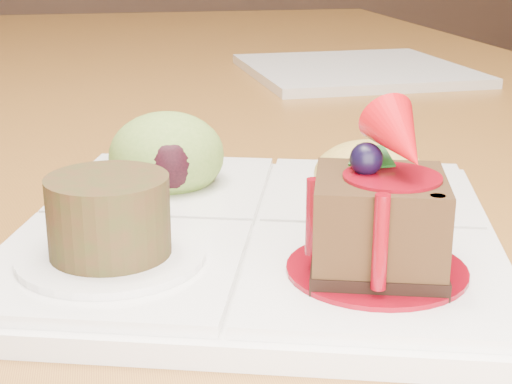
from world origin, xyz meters
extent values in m
cube|color=olive|center=(0.00, 0.00, 0.73)|extent=(1.00, 1.80, 0.04)
cylinder|color=olive|center=(0.44, 0.84, 0.35)|extent=(0.06, 0.06, 0.71)
cylinder|color=black|center=(0.71, 0.51, 0.24)|extent=(0.04, 0.04, 0.48)
cube|color=silver|center=(-0.06, -0.58, 0.76)|extent=(0.34, 0.34, 0.01)
cube|color=silver|center=(-0.01, -0.67, 0.77)|extent=(0.16, 0.16, 0.01)
cube|color=silver|center=(-0.14, -0.63, 0.77)|extent=(0.16, 0.16, 0.01)
cube|color=silver|center=(-0.10, -0.50, 0.77)|extent=(0.16, 0.16, 0.01)
cube|color=silver|center=(0.03, -0.54, 0.77)|extent=(0.16, 0.16, 0.01)
cylinder|color=maroon|center=(-0.01, -0.67, 0.77)|extent=(0.09, 0.09, 0.00)
cube|color=black|center=(-0.01, -0.67, 0.77)|extent=(0.08, 0.08, 0.01)
cube|color=black|center=(-0.01, -0.67, 0.80)|extent=(0.08, 0.08, 0.04)
cylinder|color=maroon|center=(-0.01, -0.67, 0.82)|extent=(0.05, 0.05, 0.00)
sphere|color=black|center=(-0.02, -0.66, 0.82)|extent=(0.02, 0.02, 0.02)
cone|color=#B00B11|center=(-0.01, -0.67, 0.84)|extent=(0.03, 0.05, 0.04)
cube|color=#124813|center=(-0.01, -0.65, 0.82)|extent=(0.01, 0.02, 0.01)
cube|color=#124813|center=(-0.02, -0.65, 0.82)|extent=(0.02, 0.02, 0.01)
cylinder|color=maroon|center=(-0.02, -0.70, 0.80)|extent=(0.01, 0.01, 0.04)
cylinder|color=maroon|center=(0.00, -0.70, 0.80)|extent=(0.01, 0.01, 0.04)
cylinder|color=maroon|center=(-0.04, -0.66, 0.80)|extent=(0.01, 0.01, 0.04)
cylinder|color=silver|center=(-0.14, -0.63, 0.77)|extent=(0.10, 0.10, 0.00)
cylinder|color=#412012|center=(-0.14, -0.63, 0.79)|extent=(0.06, 0.06, 0.04)
cylinder|color=#482C0F|center=(-0.14, -0.63, 0.81)|extent=(0.05, 0.05, 0.00)
ellipsoid|color=olive|center=(-0.10, -0.50, 0.79)|extent=(0.08, 0.08, 0.06)
ellipsoid|color=black|center=(-0.10, -0.53, 0.79)|extent=(0.04, 0.03, 0.03)
ellipsoid|color=gold|center=(0.03, -0.54, 0.78)|extent=(0.07, 0.07, 0.04)
cube|color=red|center=(0.04, -0.54, 0.78)|extent=(0.02, 0.02, 0.02)
cube|color=#3C6816|center=(0.03, -0.53, 0.78)|extent=(0.02, 0.02, 0.01)
cube|color=red|center=(0.02, -0.53, 0.78)|extent=(0.02, 0.02, 0.02)
cube|color=#3C6816|center=(0.01, -0.55, 0.78)|extent=(0.02, 0.02, 0.02)
cube|color=red|center=(0.03, -0.55, 0.78)|extent=(0.02, 0.02, 0.02)
cube|color=#3C6816|center=(0.04, -0.55, 0.78)|extent=(0.02, 0.02, 0.02)
cube|color=silver|center=(0.19, -0.02, 0.76)|extent=(0.28, 0.28, 0.01)
camera|label=1|loc=(-0.14, -1.00, 0.93)|focal=55.00mm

